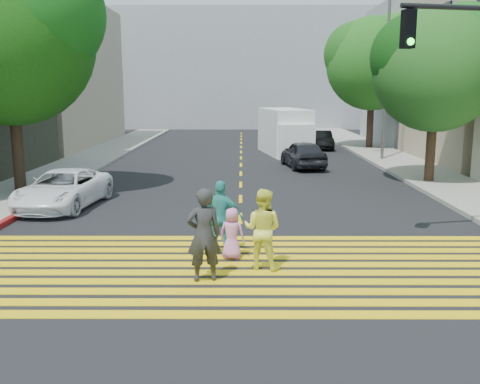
{
  "coord_description": "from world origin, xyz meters",
  "views": [
    {
      "loc": [
        0.04,
        -10.01,
        3.88
      ],
      "look_at": [
        0.0,
        3.0,
        1.4
      ],
      "focal_mm": 40.0,
      "sensor_mm": 36.0,
      "label": 1
    }
  ],
  "objects_px": {
    "pedestrian_woman": "(262,229)",
    "white_sedan": "(63,189)",
    "silver_car": "(291,135)",
    "dark_car_parked": "(321,140)",
    "tree_right_near": "(438,63)",
    "pedestrian_man": "(204,235)",
    "pedestrian_child": "(232,233)",
    "pedestrian_extra": "(221,218)",
    "tree_right_far": "(374,59)",
    "white_van": "(286,133)",
    "dark_car_near": "(303,154)",
    "tree_left": "(11,31)"
  },
  "relations": [
    {
      "from": "tree_right_near",
      "to": "tree_left",
      "type": "bearing_deg",
      "value": -172.09
    },
    {
      "from": "dark_car_parked",
      "to": "white_van",
      "type": "height_order",
      "value": "white_van"
    },
    {
      "from": "tree_right_far",
      "to": "white_sedan",
      "type": "bearing_deg",
      "value": -128.92
    },
    {
      "from": "pedestrian_child",
      "to": "pedestrian_extra",
      "type": "height_order",
      "value": "pedestrian_extra"
    },
    {
      "from": "silver_car",
      "to": "dark_car_parked",
      "type": "height_order",
      "value": "silver_car"
    },
    {
      "from": "dark_car_near",
      "to": "white_van",
      "type": "relative_size",
      "value": 0.67
    },
    {
      "from": "pedestrian_man",
      "to": "pedestrian_woman",
      "type": "bearing_deg",
      "value": -161.04
    },
    {
      "from": "dark_car_near",
      "to": "silver_car",
      "type": "height_order",
      "value": "silver_car"
    },
    {
      "from": "pedestrian_child",
      "to": "dark_car_parked",
      "type": "relative_size",
      "value": 0.33
    },
    {
      "from": "tree_left",
      "to": "white_sedan",
      "type": "relative_size",
      "value": 1.97
    },
    {
      "from": "tree_right_far",
      "to": "pedestrian_woman",
      "type": "height_order",
      "value": "tree_right_far"
    },
    {
      "from": "white_van",
      "to": "silver_car",
      "type": "bearing_deg",
      "value": 71.26
    },
    {
      "from": "pedestrian_child",
      "to": "white_sedan",
      "type": "height_order",
      "value": "white_sedan"
    },
    {
      "from": "pedestrian_extra",
      "to": "white_sedan",
      "type": "xyz_separation_m",
      "value": [
        -5.51,
        5.22,
        -0.27
      ]
    },
    {
      "from": "silver_car",
      "to": "pedestrian_woman",
      "type": "bearing_deg",
      "value": 75.14
    },
    {
      "from": "white_sedan",
      "to": "silver_car",
      "type": "relative_size",
      "value": 0.89
    },
    {
      "from": "silver_car",
      "to": "dark_car_parked",
      "type": "relative_size",
      "value": 1.37
    },
    {
      "from": "white_sedan",
      "to": "tree_right_near",
      "type": "bearing_deg",
      "value": 24.65
    },
    {
      "from": "dark_car_parked",
      "to": "pedestrian_extra",
      "type": "bearing_deg",
      "value": -102.26
    },
    {
      "from": "white_sedan",
      "to": "dark_car_near",
      "type": "distance_m",
      "value": 13.09
    },
    {
      "from": "tree_right_far",
      "to": "pedestrian_woman",
      "type": "relative_size",
      "value": 4.89
    },
    {
      "from": "tree_right_far",
      "to": "pedestrian_child",
      "type": "height_order",
      "value": "tree_right_far"
    },
    {
      "from": "pedestrian_child",
      "to": "tree_left",
      "type": "bearing_deg",
      "value": -29.31
    },
    {
      "from": "dark_car_near",
      "to": "dark_car_parked",
      "type": "xyz_separation_m",
      "value": [
        2.24,
        8.87,
        -0.09
      ]
    },
    {
      "from": "white_sedan",
      "to": "white_van",
      "type": "bearing_deg",
      "value": 66.61
    },
    {
      "from": "tree_right_near",
      "to": "dark_car_parked",
      "type": "height_order",
      "value": "tree_right_near"
    },
    {
      "from": "tree_right_far",
      "to": "dark_car_near",
      "type": "xyz_separation_m",
      "value": [
        -5.49,
        -8.68,
        -5.21
      ]
    },
    {
      "from": "dark_car_near",
      "to": "pedestrian_woman",
      "type": "bearing_deg",
      "value": 72.14
    },
    {
      "from": "tree_left",
      "to": "pedestrian_woman",
      "type": "distance_m",
      "value": 13.32
    },
    {
      "from": "pedestrian_woman",
      "to": "white_van",
      "type": "bearing_deg",
      "value": -75.56
    },
    {
      "from": "tree_left",
      "to": "white_sedan",
      "type": "xyz_separation_m",
      "value": [
        2.33,
        -2.37,
        -5.35
      ]
    },
    {
      "from": "white_sedan",
      "to": "white_van",
      "type": "height_order",
      "value": "white_van"
    },
    {
      "from": "tree_left",
      "to": "tree_right_near",
      "type": "height_order",
      "value": "tree_left"
    },
    {
      "from": "pedestrian_extra",
      "to": "tree_left",
      "type": "bearing_deg",
      "value": -32.58
    },
    {
      "from": "tree_right_near",
      "to": "dark_car_near",
      "type": "relative_size",
      "value": 1.79
    },
    {
      "from": "tree_right_near",
      "to": "pedestrian_man",
      "type": "distance_m",
      "value": 15.13
    },
    {
      "from": "white_sedan",
      "to": "dark_car_parked",
      "type": "xyz_separation_m",
      "value": [
        11.35,
        18.27,
        -0.02
      ]
    },
    {
      "from": "pedestrian_extra",
      "to": "silver_car",
      "type": "xyz_separation_m",
      "value": [
        4.04,
        25.88,
        -0.16
      ]
    },
    {
      "from": "pedestrian_child",
      "to": "dark_car_near",
      "type": "relative_size",
      "value": 0.3
    },
    {
      "from": "pedestrian_child",
      "to": "dark_car_parked",
      "type": "xyz_separation_m",
      "value": [
        5.58,
        23.85,
        -0.0
      ]
    },
    {
      "from": "pedestrian_child",
      "to": "white_van",
      "type": "height_order",
      "value": "white_van"
    },
    {
      "from": "tree_right_far",
      "to": "silver_car",
      "type": "bearing_deg",
      "value": 152.9
    },
    {
      "from": "pedestrian_man",
      "to": "pedestrian_extra",
      "type": "xyz_separation_m",
      "value": [
        0.29,
        1.85,
        -0.08
      ]
    },
    {
      "from": "pedestrian_woman",
      "to": "tree_right_far",
      "type": "bearing_deg",
      "value": -88.13
    },
    {
      "from": "pedestrian_extra",
      "to": "dark_car_near",
      "type": "xyz_separation_m",
      "value": [
        3.6,
        14.62,
        -0.2
      ]
    },
    {
      "from": "pedestrian_woman",
      "to": "white_van",
      "type": "distance_m",
      "value": 21.64
    },
    {
      "from": "pedestrian_woman",
      "to": "white_sedan",
      "type": "relative_size",
      "value": 0.4
    },
    {
      "from": "tree_left",
      "to": "tree_right_far",
      "type": "distance_m",
      "value": 23.09
    },
    {
      "from": "tree_right_far",
      "to": "dark_car_parked",
      "type": "xyz_separation_m",
      "value": [
        -3.25,
        0.19,
        -5.3
      ]
    },
    {
      "from": "dark_car_parked",
      "to": "pedestrian_man",
      "type": "bearing_deg",
      "value": -101.89
    }
  ]
}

